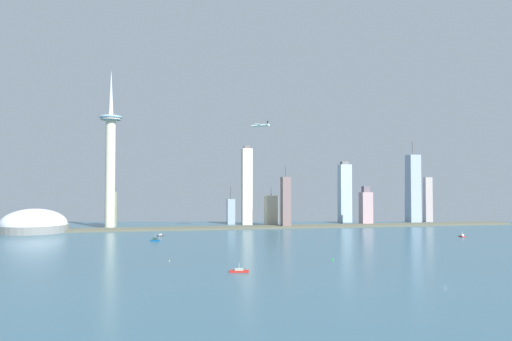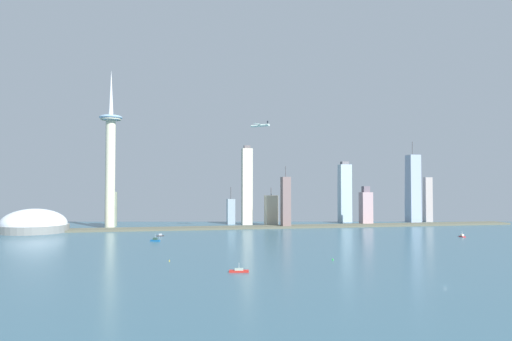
{
  "view_description": "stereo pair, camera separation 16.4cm",
  "coord_description": "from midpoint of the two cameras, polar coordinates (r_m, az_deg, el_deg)",
  "views": [
    {
      "loc": [
        -210.98,
        -321.52,
        75.03
      ],
      "look_at": [
        -45.72,
        503.2,
        104.0
      ],
      "focal_mm": 32.81,
      "sensor_mm": 36.0,
      "label": 1
    },
    {
      "loc": [
        -210.82,
        -321.55,
        75.03
      ],
      "look_at": [
        -45.72,
        503.2,
        104.0
      ],
      "focal_mm": 32.81,
      "sensor_mm": 36.0,
      "label": 2
    }
  ],
  "objects": [
    {
      "name": "boat_2",
      "position": [
        766.28,
        23.84,
        -7.31
      ],
      "size": [
        5.27,
        12.32,
        9.27
      ],
      "rotation": [
        0.0,
        0.0,
        1.48
      ],
      "color": "red",
      "rests_on": "ground"
    },
    {
      "name": "boat_0",
      "position": [
        419.37,
        -2.08,
        -12.11
      ],
      "size": [
        18.01,
        9.65,
        8.25
      ],
      "rotation": [
        0.0,
        0.0,
        2.95
      ],
      "color": "#B0211B",
      "rests_on": "ground"
    },
    {
      "name": "waterfront_pier",
      "position": [
        861.57,
        2.91,
        -6.86
      ],
      "size": [
        927.61,
        48.12,
        3.22
      ],
      "primitive_type": "cube",
      "color": "#565746",
      "rests_on": "ground"
    },
    {
      "name": "stadium_dome",
      "position": [
        854.14,
        -25.45,
        -6.06
      ],
      "size": [
        109.26,
        109.26,
        52.12
      ],
      "color": "slate",
      "rests_on": "ground"
    },
    {
      "name": "skyscraper_5",
      "position": [
        922.76,
        -1.1,
        -1.9
      ],
      "size": [
        20.01,
        17.75,
        156.18
      ],
      "color": "beige",
      "rests_on": "ground"
    },
    {
      "name": "skyscraper_3",
      "position": [
        939.82,
        -3.08,
        -5.01
      ],
      "size": [
        14.95,
        19.66,
        73.81
      ],
      "color": "#889BA9",
      "rests_on": "ground"
    },
    {
      "name": "skyscraper_8",
      "position": [
        944.2,
        13.26,
        -4.39
      ],
      "size": [
        21.41,
        20.14,
        75.77
      ],
      "color": "#A78C92",
      "rests_on": "ground"
    },
    {
      "name": "skyscraper_4",
      "position": [
        904.03,
        1.86,
        -4.89
      ],
      "size": [
        22.17,
        25.64,
        73.25
      ],
      "color": "beige",
      "rests_on": "ground"
    },
    {
      "name": "airplane",
      "position": [
        779.87,
        0.45,
        5.51
      ],
      "size": [
        29.8,
        29.49,
        8.92
      ],
      "rotation": [
        0.0,
        0.0,
        2.39
      ],
      "color": "silver"
    },
    {
      "name": "ground_plane",
      "position": [
        391.78,
        22.1,
        -12.87
      ],
      "size": [
        6000.0,
        6000.0,
        0.0
      ],
      "primitive_type": "plane",
      "color": "#355A6C"
    },
    {
      "name": "skyscraper_0",
      "position": [
        861.75,
        3.65,
        -3.87
      ],
      "size": [
        15.52,
        18.05,
        113.14
      ],
      "color": "#6F5B5A",
      "rests_on": "ground"
    },
    {
      "name": "observation_tower",
      "position": [
        879.48,
        -17.32,
        1.9
      ],
      "size": [
        40.9,
        40.9,
        286.4
      ],
      "color": "beige",
      "rests_on": "ground"
    },
    {
      "name": "boat_1",
      "position": [
        660.99,
        -12.19,
        -8.29
      ],
      "size": [
        13.65,
        9.31,
        9.58
      ],
      "rotation": [
        0.0,
        0.0,
        2.7
      ],
      "color": "#12538F",
      "rests_on": "ground"
    },
    {
      "name": "channel_buoy_1",
      "position": [
        489.72,
        9.35,
        -10.63
      ],
      "size": [
        1.82,
        1.82,
        2.24
      ],
      "primitive_type": "cone",
      "color": "green",
      "rests_on": "ground"
    },
    {
      "name": "skyscraper_2",
      "position": [
        1045.41,
        18.59,
        -2.09
      ],
      "size": [
        23.86,
        27.07,
        170.69
      ],
      "color": "#92A2BB",
      "rests_on": "ground"
    },
    {
      "name": "skyscraper_1",
      "position": [
        927.41,
        -17.2,
        -4.44
      ],
      "size": [
        19.58,
        12.64,
        71.4
      ],
      "color": "gray",
      "rests_on": "ground"
    },
    {
      "name": "skyscraper_6",
      "position": [
        1010.79,
        10.77,
        -2.67
      ],
      "size": [
        24.56,
        21.01,
        128.19
      ],
      "color": "#A1B8C6",
      "rests_on": "ground"
    },
    {
      "name": "boat_3",
      "position": [
        726.83,
        -11.59,
        -7.75
      ],
      "size": [
        11.01,
        4.61,
        3.8
      ],
      "rotation": [
        0.0,
        0.0,
        3.3
      ],
      "color": "black",
      "rests_on": "ground"
    },
    {
      "name": "channel_buoy_0",
      "position": [
        485.15,
        -10.51,
        -10.74
      ],
      "size": [
        1.11,
        1.11,
        1.63
      ],
      "primitive_type": "cone",
      "color": "yellow",
      "rests_on": "ground"
    },
    {
      "name": "skyscraper_7",
      "position": [
        1066.41,
        20.12,
        -3.34
      ],
      "size": [
        16.2,
        19.09,
        94.74
      ],
      "color": "#9E9593",
      "rests_on": "ground"
    }
  ]
}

